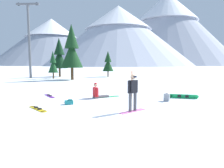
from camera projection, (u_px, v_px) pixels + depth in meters
name	position (u px, v px, depth m)	size (l,w,h in m)	color
ground_plane	(104.00, 112.00, 9.03)	(800.00, 800.00, 0.00)	white
snowboarder_foreground	(133.00, 92.00, 9.01)	(1.27, 1.19, 1.74)	pink
snowboarder_midground	(98.00, 93.00, 12.65)	(1.74, 1.26, 1.01)	#4C4C51
loose_snowboard_far_spare	(38.00, 109.00, 9.54)	(1.44, 1.41, 0.09)	yellow
loose_snowboard_near_left	(183.00, 96.00, 12.49)	(1.85, 0.49, 0.27)	#19B259
loose_snowboard_near_right	(49.00, 96.00, 13.36)	(1.30, 1.64, 0.09)	#993FD8
backpack_teal	(69.00, 102.00, 10.69)	(0.55, 0.46, 0.27)	#1E7A7F
backpack_grey	(167.00, 98.00, 11.59)	(0.38, 0.36, 0.47)	gray
trail_marker_pole	(132.00, 84.00, 12.82)	(0.06, 0.06, 1.75)	orange
pine_tree_young	(53.00, 64.00, 28.68)	(1.43, 1.43, 4.06)	#472D19
pine_tree_tall	(72.00, 50.00, 26.54)	(3.00, 3.00, 7.56)	#472D19
pine_tree_slender	(59.00, 56.00, 32.84)	(2.75, 2.75, 6.51)	#472D19
pine_tree_broad	(108.00, 63.00, 32.69)	(1.86, 1.86, 4.33)	#472D19
ski_lift_tower	(29.00, 36.00, 29.77)	(3.50, 0.36, 11.35)	#595B60
peak_central_summit	(52.00, 41.00, 234.81)	(136.58, 136.58, 55.50)	#8C93A3
peak_east_ridge	(118.00, 35.00, 192.95)	(144.80, 144.80, 58.58)	#B2B7C6
peak_north_spur	(167.00, 28.00, 243.31)	(166.92, 166.92, 88.94)	#9EA3B2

